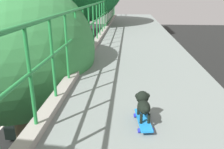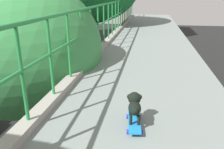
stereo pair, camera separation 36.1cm
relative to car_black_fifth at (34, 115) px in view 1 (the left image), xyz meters
name	(u,v)px [view 1 (the left image)]	position (x,y,z in m)	size (l,w,h in m)	color
car_black_fifth	(34,115)	(0.00, 0.00, 0.00)	(1.89, 3.98, 1.44)	black
car_blue_sixth	(7,89)	(-3.71, 3.80, -0.01)	(1.85, 3.98, 1.41)	navy
city_bus	(57,40)	(-3.82, 17.79, 1.19)	(2.70, 11.23, 3.33)	beige
roadside_tree_mid	(14,55)	(2.97, -6.93, 5.67)	(3.86, 3.86, 8.16)	#474230
toy_skateboard	(143,120)	(5.89, -9.49, 5.53)	(0.24, 0.57, 0.08)	#1E84DA
small_dog	(143,103)	(5.89, -9.43, 5.74)	(0.21, 0.43, 0.32)	black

